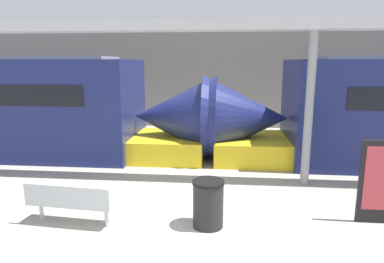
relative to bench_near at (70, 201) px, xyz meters
The scene contains 5 objects.
station_wall 10.71m from the bench_near, 79.77° to the left, with size 56.00×0.20×5.00m, color gray.
bench_near is the anchor object (origin of this frame).
trash_bin 2.58m from the bench_near, ahead, with size 0.59×0.59×0.90m.
support_column_near 5.76m from the bench_near, 29.29° to the left, with size 0.20×0.20×3.76m, color gray.
canopy_beam 6.55m from the bench_near, 29.29° to the left, with size 28.00×0.60×0.28m, color #B7B7BC.
Camera 1 is at (0.98, -4.63, 3.03)m, focal length 32.00 mm.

